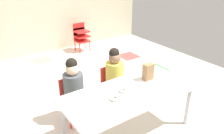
{
  "coord_description": "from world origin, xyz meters",
  "views": [
    {
      "loc": [
        -1.35,
        -2.5,
        1.97
      ],
      "look_at": [
        0.06,
        -0.47,
        0.84
      ],
      "focal_mm": 36.04,
      "sensor_mm": 36.0,
      "label": 1
    }
  ],
  "objects_px": {
    "seated_child_middle_seat": "(114,72)",
    "craft_table": "(129,95)",
    "seated_child_near_camera": "(73,85)",
    "paper_plate_center_table": "(105,92)",
    "paper_plate_near_edge": "(124,92)",
    "donut_powdered_on_plate": "(124,90)",
    "paper_bag_brown": "(148,72)",
    "donut_powdered_loose": "(115,98)",
    "kid_chair_red_stack": "(81,35)"
  },
  "relations": [
    {
      "from": "seated_child_middle_seat",
      "to": "craft_table",
      "type": "bearing_deg",
      "value": -108.59
    },
    {
      "from": "seated_child_near_camera",
      "to": "paper_plate_center_table",
      "type": "height_order",
      "value": "seated_child_near_camera"
    },
    {
      "from": "seated_child_near_camera",
      "to": "seated_child_middle_seat",
      "type": "relative_size",
      "value": 1.0
    },
    {
      "from": "seated_child_near_camera",
      "to": "paper_plate_near_edge",
      "type": "height_order",
      "value": "seated_child_near_camera"
    },
    {
      "from": "seated_child_middle_seat",
      "to": "donut_powdered_on_plate",
      "type": "distance_m",
      "value": 0.64
    },
    {
      "from": "seated_child_near_camera",
      "to": "paper_bag_brown",
      "type": "distance_m",
      "value": 0.99
    },
    {
      "from": "paper_bag_brown",
      "to": "paper_plate_near_edge",
      "type": "xyz_separation_m",
      "value": [
        -0.46,
        -0.08,
        -0.11
      ]
    },
    {
      "from": "paper_bag_brown",
      "to": "donut_powdered_loose",
      "type": "distance_m",
      "value": 0.66
    },
    {
      "from": "craft_table",
      "to": "paper_bag_brown",
      "type": "xyz_separation_m",
      "value": [
        0.39,
        0.11,
        0.16
      ]
    },
    {
      "from": "paper_bag_brown",
      "to": "paper_plate_center_table",
      "type": "bearing_deg",
      "value": 175.8
    },
    {
      "from": "craft_table",
      "to": "seated_child_near_camera",
      "type": "bearing_deg",
      "value": 126.5
    },
    {
      "from": "seated_child_middle_seat",
      "to": "paper_bag_brown",
      "type": "relative_size",
      "value": 4.17
    },
    {
      "from": "seated_child_near_camera",
      "to": "seated_child_middle_seat",
      "type": "height_order",
      "value": "same"
    },
    {
      "from": "kid_chair_red_stack",
      "to": "paper_plate_near_edge",
      "type": "distance_m",
      "value": 3.19
    },
    {
      "from": "donut_powdered_loose",
      "to": "seated_child_middle_seat",
      "type": "bearing_deg",
      "value": 55.27
    },
    {
      "from": "paper_plate_near_edge",
      "to": "donut_powdered_loose",
      "type": "relative_size",
      "value": 1.46
    },
    {
      "from": "seated_child_middle_seat",
      "to": "paper_bag_brown",
      "type": "xyz_separation_m",
      "value": [
        0.19,
        -0.49,
        0.15
      ]
    },
    {
      "from": "seated_child_near_camera",
      "to": "donut_powdered_loose",
      "type": "bearing_deg",
      "value": -72.33
    },
    {
      "from": "seated_child_near_camera",
      "to": "paper_bag_brown",
      "type": "xyz_separation_m",
      "value": [
        0.84,
        -0.49,
        0.15
      ]
    },
    {
      "from": "paper_plate_center_table",
      "to": "paper_bag_brown",
      "type": "bearing_deg",
      "value": -4.2
    },
    {
      "from": "seated_child_near_camera",
      "to": "paper_plate_near_edge",
      "type": "distance_m",
      "value": 0.69
    },
    {
      "from": "paper_plate_near_edge",
      "to": "donut_powdered_loose",
      "type": "xyz_separation_m",
      "value": [
        -0.18,
        -0.07,
        0.02
      ]
    },
    {
      "from": "seated_child_middle_seat",
      "to": "paper_bag_brown",
      "type": "distance_m",
      "value": 0.55
    },
    {
      "from": "craft_table",
      "to": "seated_child_middle_seat",
      "type": "relative_size",
      "value": 1.77
    },
    {
      "from": "craft_table",
      "to": "kid_chair_red_stack",
      "type": "relative_size",
      "value": 2.39
    },
    {
      "from": "seated_child_middle_seat",
      "to": "paper_plate_center_table",
      "type": "distance_m",
      "value": 0.63
    },
    {
      "from": "craft_table",
      "to": "donut_powdered_on_plate",
      "type": "bearing_deg",
      "value": 153.94
    },
    {
      "from": "seated_child_near_camera",
      "to": "donut_powdered_loose",
      "type": "distance_m",
      "value": 0.68
    },
    {
      "from": "paper_plate_center_table",
      "to": "donut_powdered_loose",
      "type": "xyz_separation_m",
      "value": [
        -0.0,
        -0.2,
        0.02
      ]
    },
    {
      "from": "craft_table",
      "to": "donut_powdered_loose",
      "type": "distance_m",
      "value": 0.26
    },
    {
      "from": "paper_plate_center_table",
      "to": "donut_powdered_on_plate",
      "type": "distance_m",
      "value": 0.22
    },
    {
      "from": "seated_child_middle_seat",
      "to": "donut_powdered_loose",
      "type": "xyz_separation_m",
      "value": [
        -0.45,
        -0.64,
        0.06
      ]
    },
    {
      "from": "paper_plate_center_table",
      "to": "paper_plate_near_edge",
      "type": "bearing_deg",
      "value": -35.69
    },
    {
      "from": "seated_child_middle_seat",
      "to": "donut_powdered_loose",
      "type": "bearing_deg",
      "value": -124.73
    },
    {
      "from": "craft_table",
      "to": "paper_plate_center_table",
      "type": "height_order",
      "value": "paper_plate_center_table"
    },
    {
      "from": "kid_chair_red_stack",
      "to": "paper_plate_center_table",
      "type": "relative_size",
      "value": 3.78
    },
    {
      "from": "kid_chair_red_stack",
      "to": "donut_powdered_on_plate",
      "type": "relative_size",
      "value": 5.47
    },
    {
      "from": "seated_child_middle_seat",
      "to": "kid_chair_red_stack",
      "type": "relative_size",
      "value": 1.35
    },
    {
      "from": "paper_bag_brown",
      "to": "donut_powdered_on_plate",
      "type": "height_order",
      "value": "paper_bag_brown"
    },
    {
      "from": "paper_plate_near_edge",
      "to": "donut_powdered_loose",
      "type": "distance_m",
      "value": 0.19
    },
    {
      "from": "kid_chair_red_stack",
      "to": "paper_bag_brown",
      "type": "bearing_deg",
      "value": -100.41
    },
    {
      "from": "seated_child_near_camera",
      "to": "seated_child_middle_seat",
      "type": "xyz_separation_m",
      "value": [
        0.65,
        0.0,
        0.0
      ]
    },
    {
      "from": "donut_powdered_on_plate",
      "to": "donut_powdered_loose",
      "type": "bearing_deg",
      "value": -159.34
    },
    {
      "from": "craft_table",
      "to": "kid_chair_red_stack",
      "type": "xyz_separation_m",
      "value": [
        0.93,
        3.06,
        -0.15
      ]
    },
    {
      "from": "paper_bag_brown",
      "to": "seated_child_near_camera",
      "type": "bearing_deg",
      "value": 149.6
    },
    {
      "from": "craft_table",
      "to": "donut_powdered_loose",
      "type": "height_order",
      "value": "donut_powdered_loose"
    },
    {
      "from": "craft_table",
      "to": "paper_bag_brown",
      "type": "distance_m",
      "value": 0.44
    },
    {
      "from": "donut_powdered_loose",
      "to": "donut_powdered_on_plate",
      "type": "bearing_deg",
      "value": 20.66
    },
    {
      "from": "kid_chair_red_stack",
      "to": "donut_powdered_loose",
      "type": "bearing_deg",
      "value": -110.83
    },
    {
      "from": "paper_bag_brown",
      "to": "craft_table",
      "type": "bearing_deg",
      "value": -164.23
    }
  ]
}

